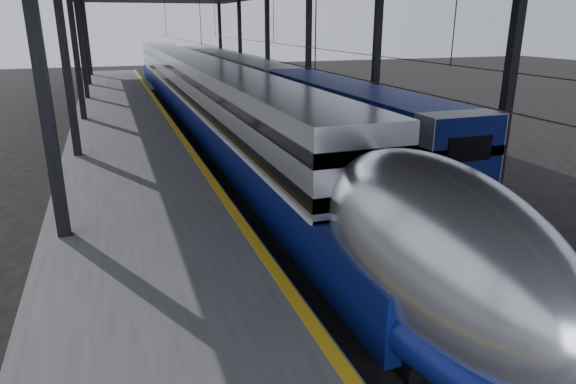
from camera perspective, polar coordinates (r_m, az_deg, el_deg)
name	(u,v)px	position (r m, az deg, el deg)	size (l,w,h in m)	color
ground	(312,317)	(13.00, 2.69, -13.73)	(160.00, 160.00, 0.00)	black
platform	(126,140)	(30.87, -17.57, 5.57)	(6.00, 80.00, 1.00)	#4C4C4F
yellow_strip	(175,128)	(30.96, -12.46, 6.99)	(0.30, 80.00, 0.01)	gold
rails	(260,137)	(32.14, -3.08, 6.12)	(6.52, 80.00, 0.16)	slate
tgv_train	(202,95)	(36.81, -9.51, 10.63)	(3.10, 65.20, 4.45)	silver
second_train	(252,85)	(42.80, -3.99, 11.81)	(2.89, 56.05, 3.98)	navy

